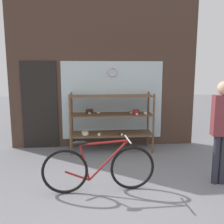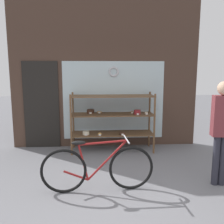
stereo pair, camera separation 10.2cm
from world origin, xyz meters
The scene contains 5 objects.
ground_plane centered at (0.00, 0.00, 0.00)m, with size 30.00×30.00×0.00m, color slate.
storefront_facade centered at (-0.04, 2.83, 1.85)m, with size 4.54×0.13×3.83m.
display_case centered at (0.14, 2.40, 0.83)m, with size 1.91×0.58×1.37m.
bicycle centered at (-0.22, 0.40, 0.38)m, with size 1.77×0.46×0.84m.
pedestrian centered at (1.79, 0.51, 1.02)m, with size 0.34×0.23×1.72m.
Camera 2 is at (-0.23, -3.30, 1.90)m, focal length 40.00 mm.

